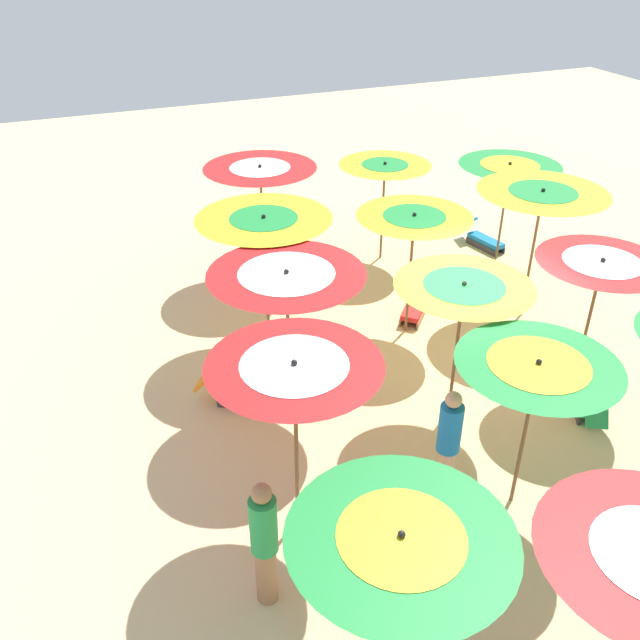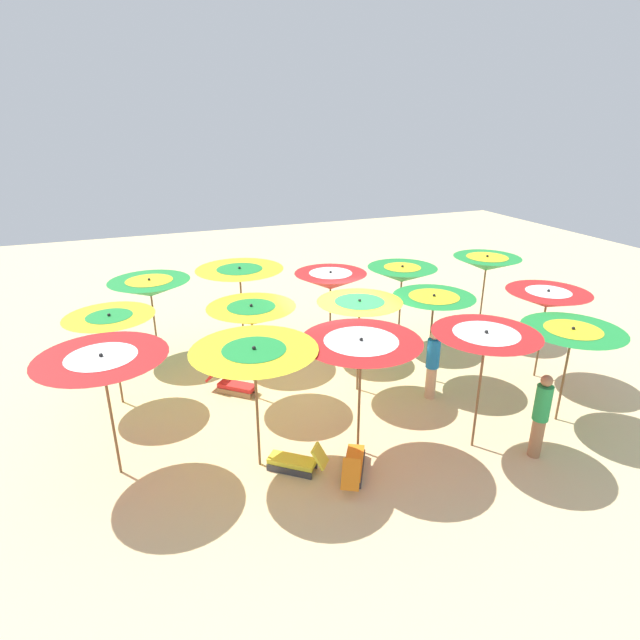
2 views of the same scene
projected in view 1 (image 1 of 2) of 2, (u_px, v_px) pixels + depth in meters
The scene contains 20 objects.
ground at pixel (452, 396), 10.93m from camera, with size 39.40×39.40×0.04m, color beige.
beach_umbrella_0 at pixel (260, 176), 13.28m from camera, with size 2.22×2.22×2.42m.
beach_umbrella_1 at pixel (264, 230), 11.12m from camera, with size 2.24×2.24×2.45m.
beach_umbrella_2 at pixel (287, 284), 9.51m from camera, with size 2.23×2.23×2.42m.
beach_umbrella_3 at pixel (295, 380), 7.53m from camera, with size 1.99×1.99×2.50m.
beach_umbrella_4 at pixel (400, 550), 5.91m from camera, with size 2.04×2.04×2.17m.
beach_umbrella_5 at pixel (385, 172), 14.15m from camera, with size 1.92×1.92×2.19m.
beach_umbrella_6 at pixel (414, 227), 11.50m from camera, with size 1.96×1.96×2.33m.
beach_umbrella_7 at pixel (463, 295), 9.45m from camera, with size 1.95×1.95×2.31m.
beach_umbrella_8 at pixel (536, 375), 7.96m from camera, with size 1.94×1.94×2.25m.
beach_umbrella_10 at pixel (509, 174), 14.12m from camera, with size 2.11×2.11×2.20m.
beach_umbrella_11 at pixel (542, 200), 11.88m from camera, with size 2.27×2.27×2.53m.
beach_umbrella_12 at pixel (600, 275), 9.99m from camera, with size 1.92×1.92×2.35m.
lounger_0 at pixel (587, 400), 10.50m from camera, with size 0.96×1.32×0.59m.
lounger_1 at pixel (256, 354), 11.55m from camera, with size 0.97×1.08×0.61m.
lounger_2 at pixel (483, 239), 15.55m from camera, with size 0.55×1.29×0.56m.
lounger_4 at pixel (415, 305), 12.95m from camera, with size 1.06×1.13×0.62m.
lounger_5 at pixel (243, 392), 10.65m from camera, with size 1.34×0.97×0.65m.
beachgoer_0 at pixel (264, 542), 7.27m from camera, with size 0.30×0.30×1.74m.
beachgoer_1 at pixel (448, 443), 8.65m from camera, with size 0.30×0.30×1.68m.
Camera 1 is at (5.22, 7.26, 6.72)m, focal length 38.34 mm.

